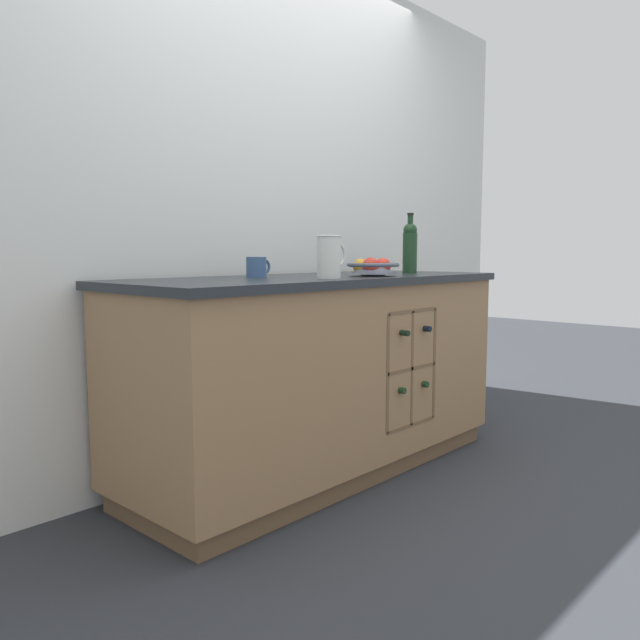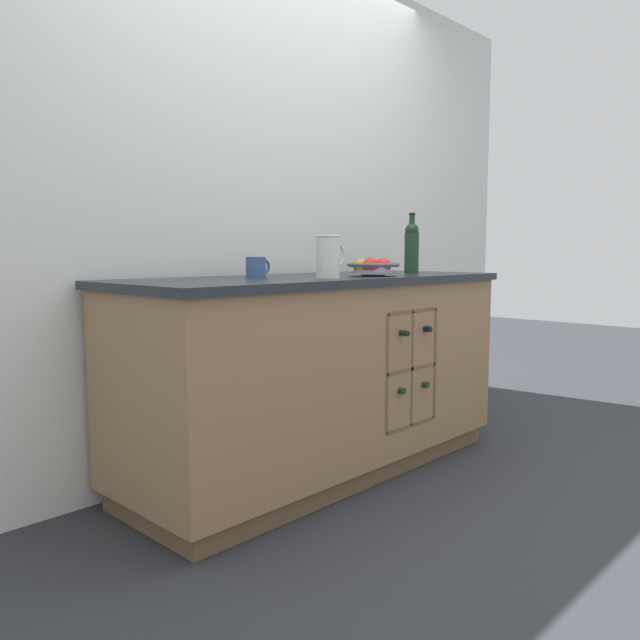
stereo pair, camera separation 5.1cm
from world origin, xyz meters
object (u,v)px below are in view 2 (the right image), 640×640
at_px(fruit_bowl, 373,267).
at_px(white_pitcher, 329,256).
at_px(standing_wine_bottle, 412,246).
at_px(ceramic_mug, 256,267).

relative_size(fruit_bowl, white_pitcher, 1.35).
relative_size(fruit_bowl, standing_wine_bottle, 0.78).
relative_size(white_pitcher, standing_wine_bottle, 0.57).
relative_size(fruit_bowl, ceramic_mug, 1.94).
distance_m(fruit_bowl, white_pitcher, 0.34).
bearing_deg(fruit_bowl, standing_wine_bottle, 13.06).
bearing_deg(ceramic_mug, white_pitcher, -63.93).
distance_m(fruit_bowl, ceramic_mug, 0.54).
xyz_separation_m(white_pitcher, ceramic_mug, (-0.14, 0.29, -0.05)).
relative_size(white_pitcher, ceramic_mug, 1.44).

